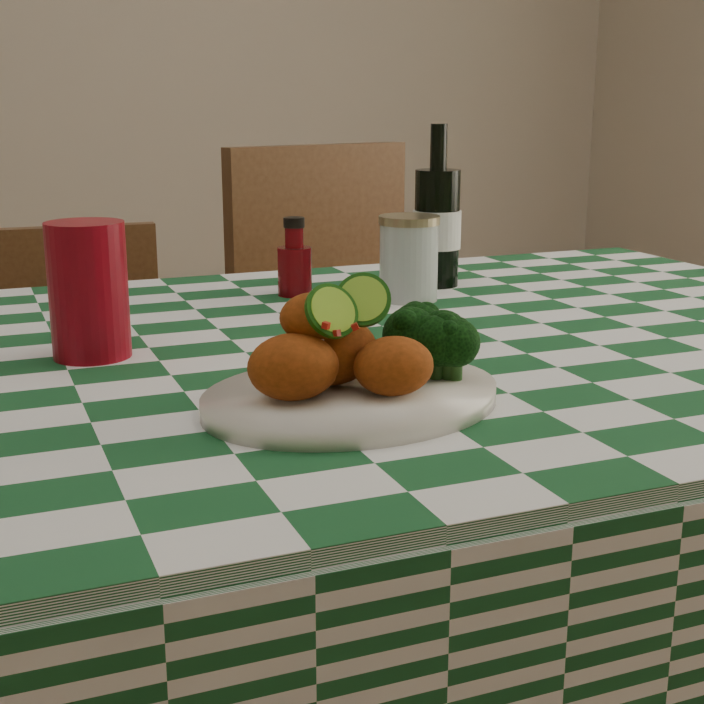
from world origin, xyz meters
name	(u,v)px	position (x,y,z in m)	size (l,w,h in m)	color
dining_table	(328,631)	(0.00, 0.00, 0.39)	(1.66, 1.06, 0.79)	#174F26
plate	(352,397)	(-0.06, -0.24, 0.80)	(0.31, 0.24, 0.02)	silver
fried_chicken_pile	(349,337)	(-0.07, -0.24, 0.86)	(0.16, 0.12, 0.11)	#993B0E
broccoli_side	(430,343)	(0.03, -0.23, 0.84)	(0.09, 0.09, 0.07)	black
red_tumbler	(88,290)	(-0.27, 0.05, 0.86)	(0.09, 0.09, 0.16)	maroon
ketchup_bottle	(295,257)	(0.06, 0.30, 0.85)	(0.05, 0.05, 0.12)	#62040A
mason_jar	(409,258)	(0.21, 0.21, 0.85)	(0.09, 0.09, 0.13)	#B2BCBA
beer_bottle	(437,206)	(0.30, 0.30, 0.91)	(0.08, 0.08, 0.25)	black
wooden_chair_left	(79,455)	(-0.23, 0.74, 0.42)	(0.38, 0.40, 0.83)	#472814
wooden_chair_right	(372,383)	(0.38, 0.74, 0.49)	(0.45, 0.47, 0.98)	#472814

